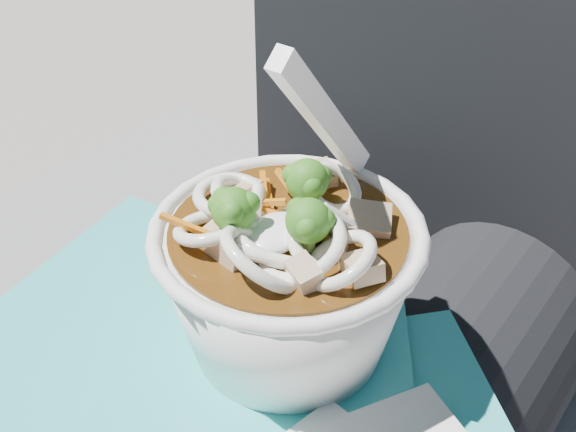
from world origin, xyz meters
The scene contains 3 objects.
person_body centered at (0.00, 0.09, 0.56)m, with size 0.34×0.94×1.01m.
plastic_bag centered at (0.00, -0.03, 0.63)m, with size 0.41×0.33×0.02m.
udon_bowl centered at (0.02, 0.01, 0.69)m, with size 0.17×0.17×0.20m.
Camera 1 is at (0.22, -0.27, 0.99)m, focal length 50.00 mm.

